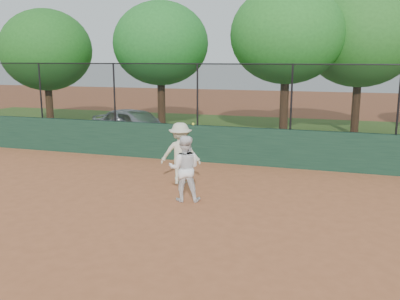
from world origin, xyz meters
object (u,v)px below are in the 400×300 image
(player_main, at_px, (180,153))
(tree_3, at_px, (361,38))
(tree_1, at_px, (160,44))
(tree_0, at_px, (46,50))
(parked_car, at_px, (135,126))
(player_second, at_px, (184,168))
(tree_2, at_px, (287,35))

(player_main, height_order, tree_3, tree_3)
(tree_1, height_order, tree_3, tree_3)
(player_main, bearing_deg, tree_0, 142.02)
(parked_car, relative_size, tree_0, 0.73)
(tree_0, bearing_deg, player_second, -41.02)
(parked_car, relative_size, player_main, 2.43)
(tree_2, bearing_deg, player_main, -102.96)
(tree_0, bearing_deg, tree_3, 8.97)
(tree_0, xyz_separation_m, tree_3, (14.23, 2.25, 0.46))
(tree_0, height_order, tree_1, tree_1)
(player_main, bearing_deg, tree_3, 64.37)
(tree_1, bearing_deg, tree_3, 7.93)
(tree_3, bearing_deg, player_main, -115.63)
(parked_car, relative_size, tree_1, 0.70)
(player_second, bearing_deg, tree_0, -55.46)
(tree_2, bearing_deg, tree_1, 172.34)
(tree_1, bearing_deg, tree_2, -7.66)
(parked_car, distance_m, player_second, 7.79)
(tree_0, relative_size, tree_2, 0.90)
(parked_car, height_order, player_main, player_main)
(tree_0, relative_size, tree_3, 0.90)
(player_second, height_order, tree_2, tree_2)
(player_main, xyz_separation_m, tree_3, (4.66, 9.72, 3.35))
(parked_car, distance_m, tree_0, 6.96)
(tree_1, relative_size, tree_2, 0.95)
(tree_1, distance_m, tree_2, 5.91)
(parked_car, xyz_separation_m, tree_3, (8.45, 4.68, 3.48))
(player_second, xyz_separation_m, player_main, (-0.61, 1.38, 0.04))
(parked_car, relative_size, tree_3, 0.66)
(tree_0, height_order, tree_3, tree_3)
(tree_1, distance_m, tree_3, 8.82)
(player_second, xyz_separation_m, tree_0, (-10.18, 8.85, 2.94))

